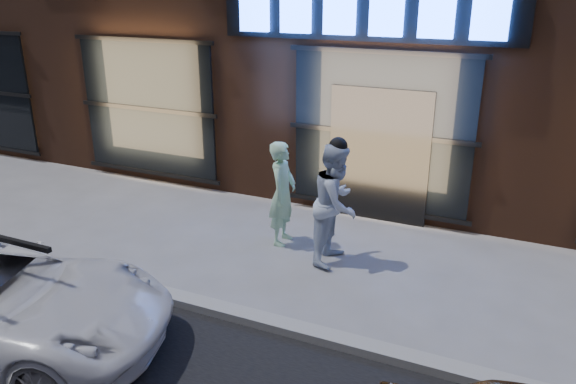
# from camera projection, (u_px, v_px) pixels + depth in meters

# --- Properties ---
(ground) EXTENTS (90.00, 90.00, 0.00)m
(ground) POSITION_uv_depth(u_px,v_px,m) (287.00, 331.00, 7.00)
(ground) COLOR slate
(ground) RESTS_ON ground
(curb) EXTENTS (60.00, 0.25, 0.12)m
(curb) POSITION_uv_depth(u_px,v_px,m) (287.00, 327.00, 6.97)
(curb) COLOR gray
(curb) RESTS_ON ground
(man_bowtie) EXTENTS (0.47, 0.67, 1.73)m
(man_bowtie) POSITION_uv_depth(u_px,v_px,m) (283.00, 193.00, 9.11)
(man_bowtie) COLOR #C1FECA
(man_bowtie) RESTS_ON ground
(man_cap) EXTENTS (0.73, 0.93, 1.89)m
(man_cap) POSITION_uv_depth(u_px,v_px,m) (336.00, 203.00, 8.48)
(man_cap) COLOR silver
(man_cap) RESTS_ON ground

